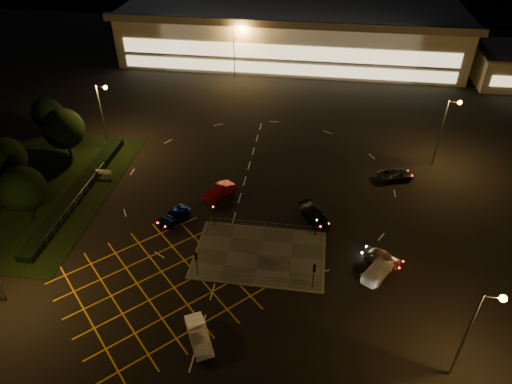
# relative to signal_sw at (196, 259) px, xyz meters

# --- Properties ---
(ground) EXTENTS (180.00, 180.00, 0.00)m
(ground) POSITION_rel_signal_sw_xyz_m (4.00, 5.99, -2.37)
(ground) COLOR black
(ground) RESTS_ON ground
(pedestrian_island) EXTENTS (14.00, 9.00, 0.12)m
(pedestrian_island) POSITION_rel_signal_sw_xyz_m (6.00, 3.99, -2.31)
(pedestrian_island) COLOR #4C4944
(pedestrian_island) RESTS_ON ground
(grass_verge) EXTENTS (18.00, 30.00, 0.08)m
(grass_verge) POSITION_rel_signal_sw_xyz_m (-24.00, 11.99, -2.33)
(grass_verge) COLOR black
(grass_verge) RESTS_ON ground
(hedge) EXTENTS (2.00, 26.00, 1.00)m
(hedge) POSITION_rel_signal_sw_xyz_m (-19.00, 11.99, -1.87)
(hedge) COLOR black
(hedge) RESTS_ON ground
(supermarket) EXTENTS (72.00, 26.50, 10.50)m
(supermarket) POSITION_rel_signal_sw_xyz_m (4.00, 67.95, 2.95)
(supermarket) COLOR beige
(supermarket) RESTS_ON ground
(streetlight_se) EXTENTS (1.78, 0.56, 10.03)m
(streetlight_se) POSITION_rel_signal_sw_xyz_m (24.44, -8.01, 4.20)
(streetlight_se) COLOR slate
(streetlight_se) RESTS_ON ground
(streetlight_nw) EXTENTS (1.78, 0.56, 10.03)m
(streetlight_nw) POSITION_rel_signal_sw_xyz_m (-19.56, 23.99, 4.20)
(streetlight_nw) COLOR slate
(streetlight_nw) RESTS_ON ground
(streetlight_ne) EXTENTS (1.78, 0.56, 10.03)m
(streetlight_ne) POSITION_rel_signal_sw_xyz_m (28.44, 25.99, 4.20)
(streetlight_ne) COLOR slate
(streetlight_ne) RESTS_ON ground
(streetlight_far_left) EXTENTS (1.78, 0.56, 10.03)m
(streetlight_far_left) POSITION_rel_signal_sw_xyz_m (-5.56, 53.99, 4.20)
(streetlight_far_left) COLOR slate
(streetlight_far_left) RESTS_ON ground
(streetlight_far_right) EXTENTS (1.78, 0.56, 10.03)m
(streetlight_far_right) POSITION_rel_signal_sw_xyz_m (34.44, 55.99, 4.20)
(streetlight_far_right) COLOR slate
(streetlight_far_right) RESTS_ON ground
(signal_sw) EXTENTS (0.28, 0.30, 3.15)m
(signal_sw) POSITION_rel_signal_sw_xyz_m (0.00, 0.00, 0.00)
(signal_sw) COLOR black
(signal_sw) RESTS_ON pedestrian_island
(signal_se) EXTENTS (0.28, 0.30, 3.15)m
(signal_se) POSITION_rel_signal_sw_xyz_m (12.00, 0.00, 0.00)
(signal_se) COLOR black
(signal_se) RESTS_ON pedestrian_island
(signal_nw) EXTENTS (0.28, 0.30, 3.15)m
(signal_nw) POSITION_rel_signal_sw_xyz_m (0.00, 7.99, 0.00)
(signal_nw) COLOR black
(signal_nw) RESTS_ON pedestrian_island
(signal_ne) EXTENTS (0.28, 0.30, 3.15)m
(signal_ne) POSITION_rel_signal_sw_xyz_m (12.00, 7.99, 0.00)
(signal_ne) COLOR black
(signal_ne) RESTS_ON pedestrian_island
(tree_b) EXTENTS (5.40, 5.40, 7.35)m
(tree_b) POSITION_rel_signal_sw_xyz_m (-28.00, 11.99, 2.28)
(tree_b) COLOR black
(tree_b) RESTS_ON ground
(tree_c) EXTENTS (5.76, 5.76, 7.84)m
(tree_c) POSITION_rel_signal_sw_xyz_m (-24.00, 19.99, 2.59)
(tree_c) COLOR black
(tree_c) RESTS_ON ground
(tree_d) EXTENTS (4.68, 4.68, 6.37)m
(tree_d) POSITION_rel_signal_sw_xyz_m (-30.00, 25.99, 1.65)
(tree_d) COLOR black
(tree_d) RESTS_ON ground
(tree_e) EXTENTS (5.40, 5.40, 7.35)m
(tree_e) POSITION_rel_signal_sw_xyz_m (-22.00, 5.99, 2.28)
(tree_e) COLOR black
(tree_e) RESTS_ON ground
(car_queue_white) EXTENTS (3.66, 4.89, 1.54)m
(car_queue_white) POSITION_rel_signal_sw_xyz_m (2.08, -7.81, -1.60)
(car_queue_white) COLOR white
(car_queue_white) RESTS_ON ground
(car_left_blue) EXTENTS (3.86, 4.96, 1.25)m
(car_left_blue) POSITION_rel_signal_sw_xyz_m (-5.13, 8.53, -1.74)
(car_left_blue) COLOR #0B1944
(car_left_blue) RESTS_ON ground
(car_far_dkgrey) EXTENTS (4.38, 5.13, 1.41)m
(car_far_dkgrey) POSITION_rel_signal_sw_xyz_m (11.82, 11.08, -1.66)
(car_far_dkgrey) COLOR black
(car_far_dkgrey) RESTS_ON ground
(car_right_silver) EXTENTS (4.29, 3.20, 1.36)m
(car_right_silver) POSITION_rel_signal_sw_xyz_m (19.29, 4.89, -1.69)
(car_right_silver) COLOR silver
(car_right_silver) RESTS_ON ground
(car_circ_red) EXTENTS (3.99, 4.73, 1.53)m
(car_circ_red) POSITION_rel_signal_sw_xyz_m (-0.75, 14.16, -1.60)
(car_circ_red) COLOR maroon
(car_circ_red) RESTS_ON ground
(car_east_grey) EXTENTS (5.42, 3.83, 1.37)m
(car_east_grey) POSITION_rel_signal_sw_xyz_m (22.37, 21.44, -1.68)
(car_east_grey) COLOR black
(car_east_grey) RESTS_ON ground
(car_approach_white) EXTENTS (4.30, 5.26, 1.43)m
(car_approach_white) POSITION_rel_signal_sw_xyz_m (18.69, 2.79, -1.65)
(car_approach_white) COLOR silver
(car_approach_white) RESTS_ON ground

